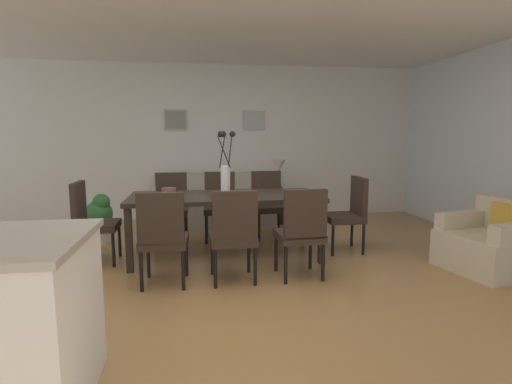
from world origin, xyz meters
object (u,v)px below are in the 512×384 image
potted_plant (99,216)px  centerpiece_vase (225,171)px  armchair (491,244)px  dining_chair_head_west (90,218)px  dining_chair_far_right (220,202)px  table_lamp (279,168)px  bowl_near_left (166,195)px  framed_picture_left (175,120)px  dining_table (226,201)px  dining_chair_near_left (163,234)px  side_table (279,207)px  sofa (214,207)px  dining_chair_mid_left (302,229)px  dining_chair_head_east (350,210)px  dining_chair_mid_right (268,201)px  dining_chair_near_right (171,203)px  framed_picture_center (254,120)px  dining_chair_far_left (234,232)px  bowl_near_right (169,190)px

potted_plant → centerpiece_vase: bearing=-27.0°
armchair → dining_chair_head_west: bearing=168.3°
dining_chair_far_right → dining_chair_head_west: size_ratio=1.00×
table_lamp → bowl_near_left: bearing=-130.5°
framed_picture_left → potted_plant: framed_picture_left is taller
potted_plant → bowl_near_left: bearing=-47.2°
table_lamp → centerpiece_vase: bearing=-119.8°
dining_table → centerpiece_vase: (0.00, 0.00, 0.35)m
bowl_near_left → armchair: bearing=-11.3°
dining_chair_near_left → side_table: (1.64, 2.59, -0.25)m
potted_plant → sofa: bearing=32.2°
dining_chair_near_left → dining_chair_head_west: same height
dining_chair_mid_left → dining_chair_head_east: bearing=45.8°
dining_chair_mid_right → side_table: dining_chair_mid_right is taller
dining_chair_near_left → potted_plant: (-0.96, 1.68, -0.14)m
sofa → table_lamp: (1.05, -0.07, 0.61)m
dining_chair_mid_left → side_table: dining_chair_mid_left is taller
dining_chair_near_right → dining_chair_mid_left: 2.18m
potted_plant → dining_chair_head_east: bearing=-14.4°
dining_chair_mid_right → dining_chair_head_west: bearing=-158.0°
dining_chair_near_left → framed_picture_center: bearing=67.3°
table_lamp → potted_plant: 2.80m
dining_chair_head_west → dining_chair_head_east: same height
dining_chair_far_left → potted_plant: dining_chair_far_left is taller
dining_chair_near_left → dining_chair_far_left: size_ratio=1.00×
table_lamp → dining_chair_head_west: bearing=-145.3°
dining_table → side_table: (0.99, 1.73, -0.41)m
framed_picture_center → dining_chair_head_west: bearing=-133.5°
dining_chair_mid_left → dining_chair_mid_right: bearing=91.0°
dining_chair_head_west → framed_picture_left: (0.85, 2.29, 1.17)m
centerpiece_vase → bowl_near_right: size_ratio=4.32×
dining_chair_far_right → centerpiece_vase: (0.02, -0.85, 0.51)m
dining_chair_near_left → potted_plant: size_ratio=1.37×
potted_plant → bowl_near_right: bearing=-32.8°
bowl_near_right → dining_chair_near_left: bearing=-89.7°
dining_chair_head_west → framed_picture_left: framed_picture_left is taller
dining_table → framed_picture_left: 2.58m
dining_chair_head_west → centerpiece_vase: (1.51, 0.01, 0.51)m
dining_chair_near_right → centerpiece_vase: centerpiece_vase is taller
bowl_near_left → bowl_near_right: (0.00, 0.42, 0.00)m
dining_chair_far_right → bowl_near_right: size_ratio=5.41×
sofa → bowl_near_right: bearing=-110.6°
dining_chair_far_right → framed_picture_center: size_ratio=2.43×
dining_chair_far_left → dining_chair_near_right: bearing=112.0°
dining_chair_near_right → dining_chair_head_east: size_ratio=1.00×
dining_chair_far_left → framed_picture_left: 3.42m
sofa → table_lamp: table_lamp is taller
armchair → framed_picture_left: framed_picture_left is taller
dining_chair_mid_left → armchair: dining_chair_mid_left is taller
dining_chair_mid_left → dining_chair_head_east: same height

